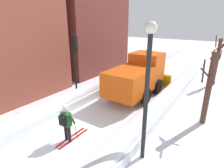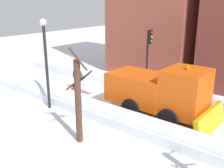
{
  "view_description": "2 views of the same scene",
  "coord_description": "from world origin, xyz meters",
  "views": [
    {
      "loc": [
        5.48,
        -4.68,
        5.18
      ],
      "look_at": [
        -0.65,
        4.48,
        1.29
      ],
      "focal_mm": 28.95,
      "sensor_mm": 36.0,
      "label": 1
    },
    {
      "loc": [
        12.17,
        12.98,
        6.18
      ],
      "look_at": [
        0.93,
        3.79,
        1.5
      ],
      "focal_mm": 42.5,
      "sensor_mm": 36.0,
      "label": 2
    }
  ],
  "objects": [
    {
      "name": "skier",
      "position": [
        0.0,
        -0.07,
        1.0
      ],
      "size": [
        0.62,
        1.8,
        1.81
      ],
      "color": "black",
      "rests_on": "ground"
    },
    {
      "name": "bare_tree_near",
      "position": [
        4.79,
        5.06,
        1.98
      ],
      "size": [
        0.99,
        1.08,
        4.37
      ],
      "color": "#4C3025",
      "rests_on": "ground"
    },
    {
      "name": "snowbank_right",
      "position": [
        2.4,
        10.0,
        0.4
      ],
      "size": [
        1.1,
        36.0,
        0.96
      ],
      "color": "white",
      "rests_on": "ground"
    },
    {
      "name": "plow_truck",
      "position": [
        0.2,
        6.56,
        1.48
      ],
      "size": [
        3.2,
        5.98,
        3.12
      ],
      "color": "#DB510F",
      "rests_on": "ground"
    },
    {
      "name": "street_lamp",
      "position": [
        3.23,
        0.87,
        3.28
      ],
      "size": [
        0.4,
        0.4,
        5.17
      ],
      "color": "black",
      "rests_on": "ground"
    },
    {
      "name": "traffic_light_pole",
      "position": [
        -3.04,
        3.73,
        2.98
      ],
      "size": [
        0.28,
        0.42,
        4.24
      ],
      "color": "black",
      "rests_on": "ground"
    }
  ]
}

